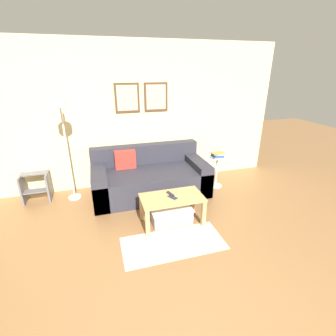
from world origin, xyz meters
The scene contains 11 objects.
wall_back centered at (0.00, 3.54, 1.28)m, with size 5.60×0.09×2.55m.
area_rug centered at (0.18, 1.55, 0.00)m, with size 1.31×0.60×0.01m, color beige.
couch centered at (0.20, 3.02, 0.28)m, with size 1.98×0.99×0.79m.
coffee_table centered at (0.30, 2.00, 0.33)m, with size 0.88×0.48×0.42m.
storage_bin centered at (0.30, 2.03, 0.11)m, with size 0.60×0.36×0.22m.
floor_lamp centered at (-1.10, 2.99, 1.26)m, with size 0.22×0.50×1.68m.
side_table centered at (1.45, 2.89, 0.35)m, with size 0.28×0.28×0.60m.
book_stack centered at (1.44, 2.88, 0.64)m, with size 0.24×0.20×0.07m.
remote_control centered at (0.30, 2.08, 0.43)m, with size 0.04×0.15×0.02m, color #232328.
cell_phone centered at (0.30, 1.98, 0.42)m, with size 0.07×0.14×0.01m, color #1E2338.
step_stool centered at (-1.69, 3.26, 0.26)m, with size 0.43×0.35×0.48m.
Camera 1 is at (-0.60, -0.86, 2.10)m, focal length 26.00 mm.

